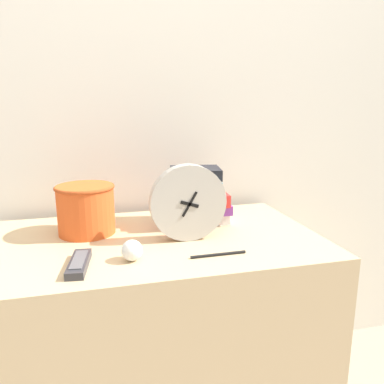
{
  "coord_description": "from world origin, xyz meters",
  "views": [
    {
      "loc": [
        -0.15,
        -0.8,
        1.14
      ],
      "look_at": [
        0.15,
        0.35,
        0.86
      ],
      "focal_mm": 35.0,
      "sensor_mm": 36.0,
      "label": 1
    }
  ],
  "objects_px": {
    "book_stack": "(195,197)",
    "crumpled_paper_ball": "(132,250)",
    "pen": "(218,254)",
    "basket": "(86,208)",
    "desk_clock": "(188,203)",
    "tv_remote": "(79,263)"
  },
  "relations": [
    {
      "from": "book_stack",
      "to": "crumpled_paper_ball",
      "type": "height_order",
      "value": "book_stack"
    },
    {
      "from": "book_stack",
      "to": "pen",
      "type": "distance_m",
      "value": 0.33
    },
    {
      "from": "basket",
      "to": "crumpled_paper_ball",
      "type": "height_order",
      "value": "basket"
    },
    {
      "from": "basket",
      "to": "desk_clock",
      "type": "bearing_deg",
      "value": -24.69
    },
    {
      "from": "basket",
      "to": "crumpled_paper_ball",
      "type": "bearing_deg",
      "value": -65.14
    },
    {
      "from": "crumpled_paper_ball",
      "to": "pen",
      "type": "relative_size",
      "value": 0.36
    },
    {
      "from": "basket",
      "to": "crumpled_paper_ball",
      "type": "relative_size",
      "value": 3.3
    },
    {
      "from": "pen",
      "to": "tv_remote",
      "type": "bearing_deg",
      "value": 177.48
    },
    {
      "from": "desk_clock",
      "to": "basket",
      "type": "xyz_separation_m",
      "value": [
        -0.3,
        0.14,
        -0.03
      ]
    },
    {
      "from": "basket",
      "to": "pen",
      "type": "relative_size",
      "value": 1.18
    },
    {
      "from": "book_stack",
      "to": "basket",
      "type": "distance_m",
      "value": 0.37
    },
    {
      "from": "book_stack",
      "to": "basket",
      "type": "height_order",
      "value": "book_stack"
    },
    {
      "from": "book_stack",
      "to": "crumpled_paper_ball",
      "type": "distance_m",
      "value": 0.38
    },
    {
      "from": "crumpled_paper_ball",
      "to": "pen",
      "type": "distance_m",
      "value": 0.24
    },
    {
      "from": "book_stack",
      "to": "pen",
      "type": "bearing_deg",
      "value": -92.81
    },
    {
      "from": "desk_clock",
      "to": "pen",
      "type": "distance_m",
      "value": 0.19
    },
    {
      "from": "book_stack",
      "to": "basket",
      "type": "bearing_deg",
      "value": -176.02
    },
    {
      "from": "basket",
      "to": "book_stack",
      "type": "bearing_deg",
      "value": 3.98
    },
    {
      "from": "desk_clock",
      "to": "basket",
      "type": "height_order",
      "value": "desk_clock"
    },
    {
      "from": "desk_clock",
      "to": "crumpled_paper_ball",
      "type": "relative_size",
      "value": 4.13
    },
    {
      "from": "tv_remote",
      "to": "book_stack",
      "type": "bearing_deg",
      "value": 37.6
    },
    {
      "from": "desk_clock",
      "to": "book_stack",
      "type": "bearing_deg",
      "value": 68.55
    }
  ]
}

